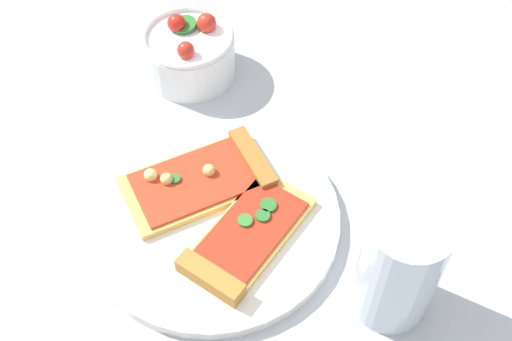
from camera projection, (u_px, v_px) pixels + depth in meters
name	position (u px, v px, depth m)	size (l,w,h in m)	color
ground_plane	(220.00, 237.00, 0.70)	(2.40, 2.40, 0.00)	#B2B7BC
plate	(213.00, 218.00, 0.71)	(0.27, 0.27, 0.01)	white
pizza_slice_near	(242.00, 242.00, 0.67)	(0.09, 0.16, 0.02)	#E5B256
pizza_slice_far	(205.00, 178.00, 0.72)	(0.13, 0.18, 0.02)	#E5B256
salad_bowl	(189.00, 52.00, 0.83)	(0.12, 0.12, 0.08)	white
soda_glass	(398.00, 269.00, 0.61)	(0.07, 0.07, 0.13)	silver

